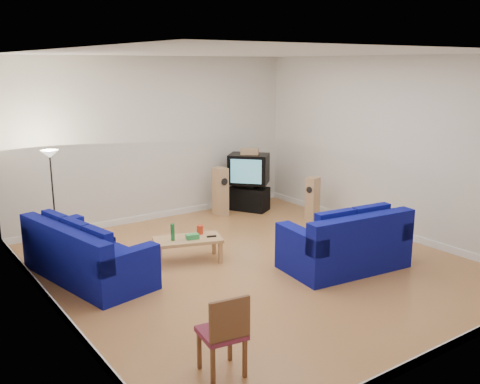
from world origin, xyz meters
TOP-DOWN VIEW (x-y plane):
  - room at (0.00, 0.00)m, footprint 6.01×6.51m
  - sofa_three_seat at (-2.32, 1.02)m, footprint 1.36×2.33m
  - sofa_loveseat at (1.07, -0.88)m, footprint 1.94×1.23m
  - coffee_table at (-0.75, 0.77)m, footprint 1.17×0.83m
  - bottle at (-0.99, 0.81)m, footprint 0.08×0.08m
  - tissue_box at (-0.70, 0.69)m, footprint 0.21×0.15m
  - red_canister at (-0.47, 0.84)m, footprint 0.14×0.14m
  - remote at (-0.41, 0.61)m, footprint 0.16×0.10m
  - tv_stand at (1.85, 2.70)m, footprint 0.79×0.92m
  - av_receiver at (1.86, 2.72)m, footprint 0.47×0.50m
  - television at (1.84, 2.69)m, footprint 0.98×0.99m
  - centre_speaker at (1.83, 2.65)m, footprint 0.36×0.36m
  - speaker_left at (1.13, 2.70)m, footprint 0.23×0.31m
  - speaker_right at (2.45, 1.37)m, footprint 0.30×0.26m
  - floor_lamp at (-2.27, 2.54)m, footprint 0.29×0.29m
  - dining_chair at (-2.04, -2.23)m, footprint 0.48×0.48m

SIDE VIEW (x-z plane):
  - tv_stand at x=1.85m, z-range 0.00..0.49m
  - sofa_three_seat at x=-2.32m, z-range -0.11..0.74m
  - coffee_table at x=-0.75m, z-range 0.14..0.52m
  - sofa_loveseat at x=1.07m, z-range -0.11..0.81m
  - remote at x=-0.41m, z-range 0.38..0.40m
  - tissue_box at x=-0.70m, z-range 0.38..0.46m
  - speaker_right at x=2.45m, z-range 0.00..0.87m
  - red_canister at x=-0.47m, z-range 0.38..0.53m
  - dining_chair at x=-2.04m, z-range 0.05..0.94m
  - speaker_left at x=1.13m, z-range 0.00..1.00m
  - bottle at x=-0.99m, z-range 0.38..0.65m
  - av_receiver at x=1.86m, z-range 0.49..0.59m
  - television at x=1.84m, z-range 0.59..1.21m
  - centre_speaker at x=1.83m, z-range 1.21..1.34m
  - floor_lamp at x=-2.27m, z-range 0.55..2.25m
  - room at x=0.00m, z-range -0.06..3.15m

